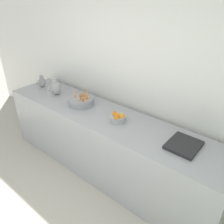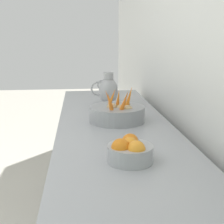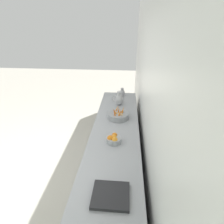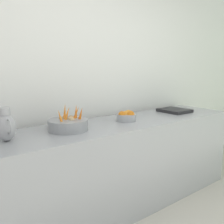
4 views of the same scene
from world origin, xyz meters
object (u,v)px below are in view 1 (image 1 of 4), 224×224
at_px(vegetable_colander, 81,101).
at_px(orange_bowl, 118,117).
at_px(metal_pitcher_tall, 56,87).
at_px(metal_pitcher_short, 42,82).

distance_m(vegetable_colander, orange_bowl, 0.65).
height_order(vegetable_colander, metal_pitcher_tall, metal_pitcher_tall).
xyz_separation_m(metal_pitcher_tall, metal_pitcher_short, (-0.04, -0.40, -0.03)).
bearing_deg(vegetable_colander, metal_pitcher_tall, -88.88).
relative_size(orange_bowl, metal_pitcher_tall, 0.78).
bearing_deg(orange_bowl, metal_pitcher_tall, -90.83).
bearing_deg(metal_pitcher_tall, orange_bowl, 89.17).
xyz_separation_m(vegetable_colander, orange_bowl, (0.03, 0.65, -0.00)).
distance_m(orange_bowl, metal_pitcher_tall, 1.17).
relative_size(vegetable_colander, orange_bowl, 1.76).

